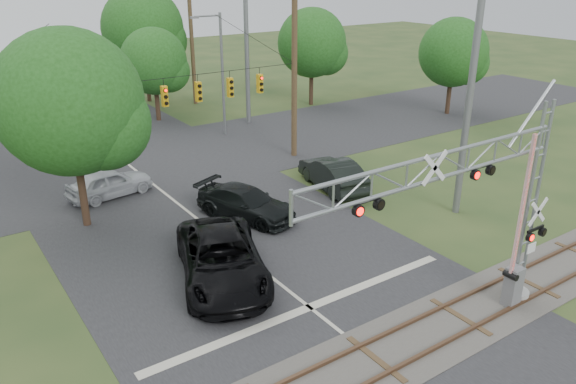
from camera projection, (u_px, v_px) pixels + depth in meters
road_main at (246, 258)px, 23.73m from camera, size 14.00×90.00×0.02m
road_cross at (130, 166)px, 34.40m from camera, size 90.00×12.00×0.02m
railroad_track at (376, 359)px, 17.63m from camera, size 90.00×3.20×0.17m
crossing_gantry at (477, 204)px, 17.49m from camera, size 10.76×0.95×7.47m
traffic_signal_span at (161, 85)px, 29.69m from camera, size 19.34×0.36×11.50m
pickup_black at (222, 259)px, 21.75m from camera, size 5.21×7.37×1.87m
car_dark at (246, 203)px, 27.24m from camera, size 3.93×5.65×1.52m
sedan_silver at (110, 183)px, 29.73m from camera, size 4.70×2.44×1.53m
suv_dark at (333, 173)px, 30.78m from camera, size 2.74×5.45×1.72m
streetlight at (220, 69)px, 38.89m from camera, size 2.26×0.24×8.49m
utility_poles at (165, 63)px, 32.19m from camera, size 24.58×28.90×13.05m
treeline at (69, 57)px, 38.09m from camera, size 54.96×29.65×9.85m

